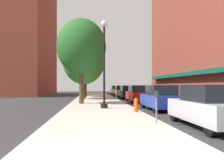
{
  "coord_description": "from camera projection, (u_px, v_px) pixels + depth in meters",
  "views": [
    {
      "loc": [
        -0.57,
        -4.55,
        1.63
      ],
      "look_at": [
        1.85,
        21.99,
        1.82
      ],
      "focal_mm": 36.72,
      "sensor_mm": 36.0,
      "label": 1
    }
  ],
  "objects": [
    {
      "name": "car_red",
      "position": [
        138.0,
        94.0,
        22.46
      ],
      "size": [
        1.8,
        4.3,
        1.66
      ],
      "rotation": [
        0.0,
        0.0,
        0.02
      ],
      "color": "black",
      "rests_on": "ground"
    },
    {
      "name": "car_blue",
      "position": [
        160.0,
        98.0,
        15.12
      ],
      "size": [
        1.8,
        4.3,
        1.66
      ],
      "rotation": [
        0.0,
        0.0,
        -0.04
      ],
      "color": "black",
      "rests_on": "ground"
    },
    {
      "name": "car_black",
      "position": [
        127.0,
        92.0,
        28.87
      ],
      "size": [
        1.8,
        4.3,
        1.66
      ],
      "rotation": [
        0.0,
        0.0,
        0.0
      ],
      "color": "black",
      "rests_on": "ground"
    },
    {
      "name": "parking_meter_near",
      "position": [
        116.0,
        92.0,
        23.74
      ],
      "size": [
        0.14,
        0.09,
        1.31
      ],
      "color": "slate",
      "rests_on": "sidewalk_slab"
    },
    {
      "name": "sidewalk_slab",
      "position": [
        97.0,
        101.0,
        23.5
      ],
      "size": [
        4.8,
        50.0,
        0.12
      ],
      "primitive_type": "cube",
      "color": "#B7B2A8",
      "rests_on": "ground"
    },
    {
      "name": "fire_hydrant",
      "position": [
        136.0,
        105.0,
        13.05
      ],
      "size": [
        0.33,
        0.26,
        0.79
      ],
      "color": "#E05614",
      "rests_on": "sidewalk_slab"
    },
    {
      "name": "tree_far",
      "position": [
        84.0,
        60.0,
        26.17
      ],
      "size": [
        4.8,
        4.8,
        7.17
      ],
      "color": "#4C3823",
      "rests_on": "sidewalk_slab"
    },
    {
      "name": "tree_near",
      "position": [
        85.0,
        62.0,
        30.97
      ],
      "size": [
        4.77,
        4.77,
        7.45
      ],
      "color": "#422D1E",
      "rests_on": "sidewalk_slab"
    },
    {
      "name": "tree_mid",
      "position": [
        81.0,
        47.0,
        19.29
      ],
      "size": [
        4.13,
        4.13,
        7.16
      ],
      "color": "#4C3823",
      "rests_on": "sidewalk_slab"
    },
    {
      "name": "lamppost",
      "position": [
        104.0,
        62.0,
        15.37
      ],
      "size": [
        0.48,
        0.48,
        5.9
      ],
      "color": "black",
      "rests_on": "sidewalk_slab"
    },
    {
      "name": "building_far_background",
      "position": [
        32.0,
        34.0,
        40.5
      ],
      "size": [
        6.8,
        18.0,
        21.78
      ],
      "color": "brown",
      "rests_on": "ground"
    },
    {
      "name": "parking_meter_far",
      "position": [
        156.0,
        102.0,
        9.2
      ],
      "size": [
        0.14,
        0.09,
        1.31
      ],
      "color": "slate",
      "rests_on": "sidewalk_slab"
    },
    {
      "name": "car_yellow",
      "position": [
        121.0,
        91.0,
        35.41
      ],
      "size": [
        1.8,
        4.3,
        1.66
      ],
      "rotation": [
        0.0,
        0.0,
        -0.04
      ],
      "color": "black",
      "rests_on": "ground"
    },
    {
      "name": "car_silver",
      "position": [
        209.0,
        107.0,
        8.89
      ],
      "size": [
        1.8,
        4.3,
        1.66
      ],
      "rotation": [
        0.0,
        0.0,
        0.03
      ],
      "color": "black",
      "rests_on": "ground"
    },
    {
      "name": "ground_plane",
      "position": [
        137.0,
        102.0,
        22.86
      ],
      "size": [
        90.0,
        90.0,
        0.0
      ],
      "primitive_type": "plane",
      "color": "#2D2D30"
    },
    {
      "name": "car_white",
      "position": [
        116.0,
        90.0,
        42.15
      ],
      "size": [
        1.8,
        4.3,
        1.66
      ],
      "rotation": [
        0.0,
        0.0,
        0.03
      ],
      "color": "black",
      "rests_on": "ground"
    }
  ]
}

